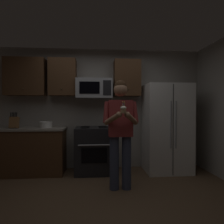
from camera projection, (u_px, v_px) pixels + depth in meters
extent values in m
plane|color=brown|center=(105.00, 202.00, 2.95)|extent=(6.00, 6.00, 0.00)
cube|color=gray|center=(101.00, 109.00, 4.67)|extent=(4.40, 0.10, 2.60)
cube|color=black|center=(94.00, 150.00, 4.28)|extent=(0.76, 0.66, 0.92)
cube|color=black|center=(94.00, 156.00, 3.95)|extent=(0.48, 0.01, 0.28)
cylinder|color=#99999E|center=(94.00, 145.00, 3.92)|extent=(0.60, 0.03, 0.03)
cylinder|color=black|center=(85.00, 128.00, 4.12)|extent=(0.18, 0.18, 0.01)
cylinder|color=black|center=(103.00, 128.00, 4.15)|extent=(0.18, 0.18, 0.01)
cylinder|color=black|center=(86.00, 127.00, 4.40)|extent=(0.18, 0.18, 0.01)
cylinder|color=black|center=(103.00, 126.00, 4.43)|extent=(0.18, 0.18, 0.01)
cube|color=#9EA0A5|center=(94.00, 89.00, 4.38)|extent=(0.74, 0.40, 0.40)
cube|color=black|center=(90.00, 88.00, 4.17)|extent=(0.40, 0.01, 0.24)
cube|color=black|center=(107.00, 88.00, 4.20)|extent=(0.16, 0.01, 0.30)
cube|color=white|center=(167.00, 128.00, 4.36)|extent=(0.90, 0.72, 1.80)
cylinder|color=gray|center=(171.00, 125.00, 3.98)|extent=(0.02, 0.02, 0.90)
cylinder|color=gray|center=(176.00, 125.00, 3.99)|extent=(0.02, 0.02, 0.90)
cube|color=black|center=(173.00, 130.00, 4.00)|extent=(0.01, 0.01, 1.74)
cube|color=#4C301C|center=(26.00, 77.00, 4.31)|extent=(0.80, 0.34, 0.76)
sphere|color=brown|center=(23.00, 88.00, 4.13)|extent=(0.03, 0.03, 0.03)
cube|color=#4C301C|center=(63.00, 77.00, 4.37)|extent=(0.55, 0.34, 0.76)
sphere|color=brown|center=(61.00, 89.00, 4.19)|extent=(0.03, 0.03, 0.03)
cube|color=#4C301C|center=(127.00, 78.00, 4.48)|extent=(0.55, 0.34, 0.76)
sphere|color=brown|center=(128.00, 89.00, 4.31)|extent=(0.03, 0.03, 0.03)
cube|color=#4C301C|center=(29.00, 152.00, 4.19)|extent=(1.40, 0.62, 0.88)
cube|color=gray|center=(29.00, 129.00, 4.18)|extent=(1.44, 0.66, 0.04)
cube|color=brown|center=(14.00, 123.00, 4.11)|extent=(0.16, 0.15, 0.24)
cylinder|color=black|center=(11.00, 115.00, 4.08)|extent=(0.02, 0.04, 0.09)
cylinder|color=black|center=(12.00, 115.00, 4.09)|extent=(0.02, 0.04, 0.09)
cylinder|color=black|center=(14.00, 115.00, 4.09)|extent=(0.02, 0.04, 0.09)
cylinder|color=black|center=(15.00, 115.00, 4.09)|extent=(0.02, 0.04, 0.09)
cylinder|color=black|center=(17.00, 115.00, 4.09)|extent=(0.02, 0.04, 0.09)
cylinder|color=white|center=(46.00, 125.00, 4.26)|extent=(0.25, 0.25, 0.11)
torus|color=white|center=(46.00, 122.00, 4.25)|extent=(0.26, 0.26, 0.01)
cylinder|color=#383F59|center=(114.00, 163.00, 3.39)|extent=(0.15, 0.15, 0.86)
cylinder|color=#383F59|center=(127.00, 163.00, 3.40)|extent=(0.15, 0.15, 0.86)
cube|color=maroon|center=(120.00, 118.00, 3.38)|extent=(0.38, 0.22, 0.58)
sphere|color=#A37556|center=(120.00, 90.00, 3.37)|extent=(0.22, 0.22, 0.22)
sphere|color=#382314|center=(120.00, 87.00, 3.38)|extent=(0.20, 0.20, 0.20)
cylinder|color=maroon|center=(107.00, 112.00, 3.33)|extent=(0.15, 0.18, 0.35)
cylinder|color=#A37556|center=(112.00, 119.00, 3.18)|extent=(0.26, 0.33, 0.21)
sphere|color=#A37556|center=(119.00, 115.00, 3.06)|extent=(0.09, 0.09, 0.09)
cylinder|color=maroon|center=(135.00, 112.00, 3.37)|extent=(0.15, 0.18, 0.35)
cylinder|color=#A37556|center=(132.00, 119.00, 3.21)|extent=(0.26, 0.33, 0.21)
sphere|color=#A37556|center=(127.00, 115.00, 3.07)|extent=(0.09, 0.09, 0.09)
cylinder|color=#A87F56|center=(123.00, 111.00, 3.04)|extent=(0.08, 0.08, 0.06)
ellipsoid|color=white|center=(123.00, 108.00, 3.04)|extent=(0.09, 0.09, 0.06)
cylinder|color=#4CBF66|center=(124.00, 105.00, 3.04)|extent=(0.01, 0.01, 0.06)
ellipsoid|color=#FFD159|center=(124.00, 102.00, 3.04)|extent=(0.01, 0.01, 0.02)
cylinder|color=#F2D84C|center=(123.00, 105.00, 3.05)|extent=(0.01, 0.01, 0.06)
ellipsoid|color=#FFD159|center=(123.00, 102.00, 3.05)|extent=(0.01, 0.01, 0.02)
cylinder|color=#4C7FE5|center=(123.00, 105.00, 3.03)|extent=(0.01, 0.01, 0.06)
ellipsoid|color=#FFD159|center=(123.00, 102.00, 3.03)|extent=(0.01, 0.01, 0.02)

